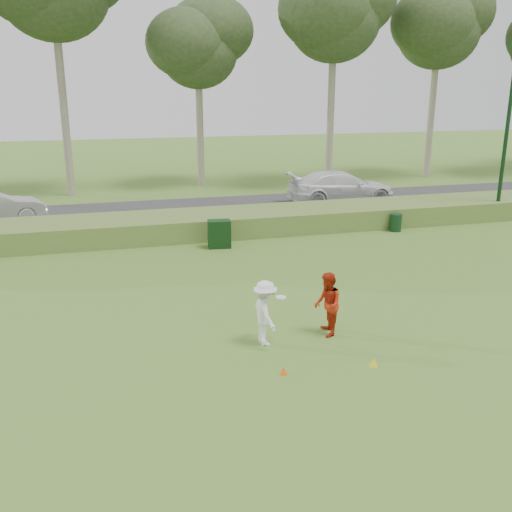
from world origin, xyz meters
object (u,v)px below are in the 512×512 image
object	(u,v)px
lamp_post	(511,100)
player_white	(265,313)
utility_cabinet	(219,234)
player_red	(327,304)
car_right	(341,187)
cone_orange	(284,371)
cone_yellow	(374,362)
trash_bin	(396,222)

from	to	relation	value
lamp_post	player_white	distance (m)	18.54
player_white	utility_cabinet	bearing A→B (deg)	-8.58
player_red	car_right	distance (m)	17.35
player_white	utility_cabinet	xyz separation A→B (m)	(0.73, 8.99, -0.28)
player_red	utility_cabinet	bearing A→B (deg)	-163.21
utility_cabinet	car_right	size ratio (longest dim) A/B	0.19
utility_cabinet	car_right	bearing A→B (deg)	46.15
utility_cabinet	car_right	world-z (taller)	car_right
player_red	cone_orange	size ratio (longest dim) A/B	8.69
cone_yellow	trash_bin	xyz separation A→B (m)	(6.75, 11.35, 0.28)
player_white	player_red	world-z (taller)	player_red
lamp_post	car_right	world-z (taller)	lamp_post
cone_orange	trash_bin	xyz separation A→B (m)	(8.88, 11.17, 0.29)
utility_cabinet	player_red	bearing A→B (deg)	-77.49
lamp_post	player_red	size ratio (longest dim) A/B	4.88
lamp_post	player_red	world-z (taller)	lamp_post
car_right	utility_cabinet	bearing A→B (deg)	133.08
lamp_post	trash_bin	bearing A→B (deg)	-172.66
cone_orange	car_right	bearing A→B (deg)	62.76
player_red	cone_orange	world-z (taller)	player_red
player_red	cone_yellow	distance (m)	2.09
cone_orange	car_right	xyz separation A→B (m)	(9.01, 17.50, 0.81)
cone_yellow	trash_bin	bearing A→B (deg)	59.27
cone_yellow	car_right	world-z (taller)	car_right
cone_yellow	utility_cabinet	size ratio (longest dim) A/B	0.19
lamp_post	car_right	distance (m)	9.25
lamp_post	cone_yellow	xyz separation A→B (m)	(-12.58, -12.10, -5.48)
player_red	cone_yellow	bearing A→B (deg)	22.09
cone_orange	utility_cabinet	bearing A→B (deg)	85.81
lamp_post	player_white	world-z (taller)	lamp_post
player_red	utility_cabinet	world-z (taller)	player_red
trash_bin	car_right	distance (m)	6.35
lamp_post	cone_yellow	bearing A→B (deg)	-136.12
cone_yellow	player_white	bearing A→B (deg)	139.02
player_white	trash_bin	size ratio (longest dim) A/B	2.14
cone_orange	utility_cabinet	distance (m)	10.67
player_white	cone_yellow	bearing A→B (deg)	-134.91
car_right	lamp_post	bearing A→B (deg)	-131.08
player_white	lamp_post	bearing A→B (deg)	-58.90
cone_orange	lamp_post	bearing A→B (deg)	39.01
cone_orange	player_red	bearing A→B (deg)	45.02
player_white	cone_yellow	distance (m)	2.86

